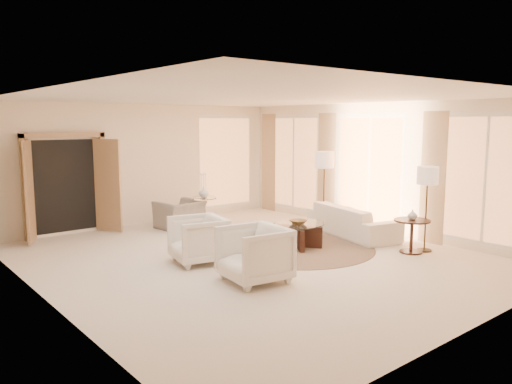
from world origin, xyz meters
TOP-DOWN VIEW (x-y plane):
  - room at (0.00, 0.00)m, footprint 7.04×8.04m
  - windows_right at (3.45, 0.10)m, footprint 0.10×6.40m
  - window_back_corner at (2.30, 3.95)m, footprint 1.70×0.10m
  - curtains_right at (3.40, 1.00)m, footprint 0.06×5.20m
  - french_doors at (-1.90, 3.82)m, footprint 1.95×0.66m
  - area_rug at (1.09, 0.04)m, footprint 3.29×3.29m
  - sofa at (2.75, 0.04)m, footprint 1.34×2.35m
  - armchair_left at (-0.90, 0.37)m, footprint 0.96×1.01m
  - armchair_right at (-0.82, -1.04)m, footprint 0.96×1.01m
  - accent_chair at (0.32, 3.01)m, footprint 1.03×0.75m
  - coffee_table at (1.14, 0.03)m, footprint 1.27×1.27m
  - end_table at (2.47, -1.58)m, footprint 0.65×0.65m
  - side_table at (0.85, 2.82)m, footprint 0.58×0.58m
  - floor_lamp_near at (2.72, 0.83)m, footprint 0.42×0.42m
  - floor_lamp_far at (2.77, -1.67)m, footprint 0.38×0.38m
  - bowl at (1.14, 0.03)m, footprint 0.33×0.33m
  - end_vase at (2.47, -1.58)m, footprint 0.21×0.21m
  - side_vase at (0.85, 2.82)m, footprint 0.25×0.25m

SIDE VIEW (x-z plane):
  - area_rug at x=1.09m, z-range 0.00..0.01m
  - coffee_table at x=1.14m, z-range 0.06..0.52m
  - sofa at x=2.75m, z-range 0.00..0.65m
  - side_table at x=0.85m, z-range 0.07..0.74m
  - accent_chair at x=0.32m, z-range 0.00..0.83m
  - end_table at x=2.47m, z-range 0.11..0.73m
  - armchair_left at x=-0.90m, z-range 0.00..0.88m
  - armchair_right at x=-0.82m, z-range 0.00..0.93m
  - bowl at x=1.14m, z-range 0.46..0.53m
  - end_vase at x=2.47m, z-range 0.61..0.80m
  - side_vase at x=0.85m, z-range 0.67..0.91m
  - french_doors at x=-1.90m, z-range -0.01..2.15m
  - curtains_right at x=3.40m, z-range 0.00..2.60m
  - floor_lamp_far at x=2.77m, z-range 0.55..2.14m
  - windows_right at x=3.45m, z-range 0.15..2.55m
  - window_back_corner at x=2.30m, z-range 0.15..2.55m
  - room at x=0.00m, z-range -0.02..2.81m
  - floor_lamp_near at x=2.72m, z-range 0.61..2.36m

